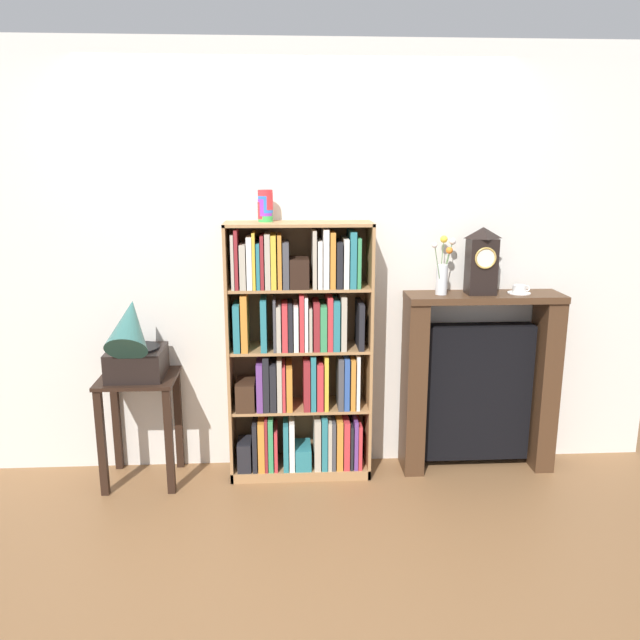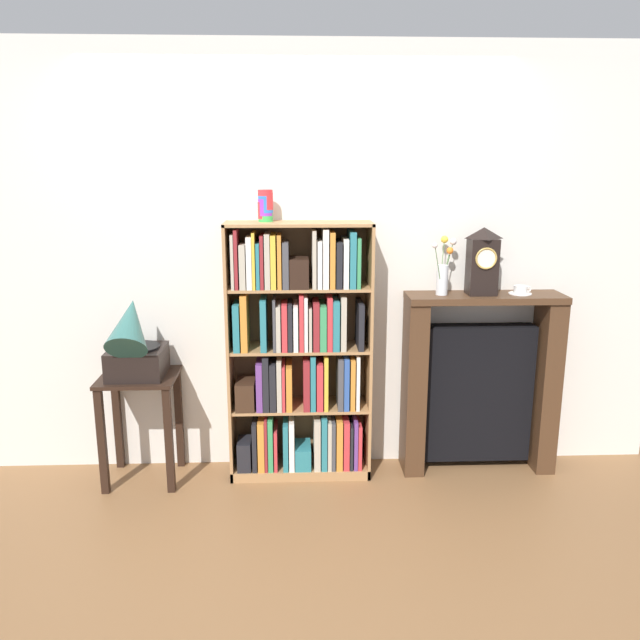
% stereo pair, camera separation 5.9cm
% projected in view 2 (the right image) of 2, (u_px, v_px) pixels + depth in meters
% --- Properties ---
extents(ground_plane, '(7.40, 6.40, 0.02)m').
position_uv_depth(ground_plane, '(301.00, 479.00, 3.98)').
color(ground_plane, brown).
extents(wall_back, '(4.40, 0.08, 2.60)m').
position_uv_depth(wall_back, '(312.00, 264.00, 3.94)').
color(wall_back, silver).
rests_on(wall_back, ground).
extents(bookshelf, '(0.86, 0.30, 1.57)m').
position_uv_depth(bookshelf, '(300.00, 359.00, 3.88)').
color(bookshelf, '#A87A4C').
rests_on(bookshelf, ground).
extents(cup_stack, '(0.09, 0.09, 0.18)m').
position_uv_depth(cup_stack, '(265.00, 206.00, 3.70)').
color(cup_stack, green).
rests_on(cup_stack, bookshelf).
extents(side_table_left, '(0.45, 0.40, 0.67)m').
position_uv_depth(side_table_left, '(141.00, 407.00, 3.86)').
color(side_table_left, black).
rests_on(side_table_left, ground).
extents(gramophone, '(0.32, 0.47, 0.54)m').
position_uv_depth(gramophone, '(134.00, 343.00, 3.70)').
color(gramophone, black).
rests_on(gramophone, side_table_left).
extents(fireplace_mantel, '(0.95, 0.28, 1.14)m').
position_uv_depth(fireplace_mantel, '(479.00, 384.00, 4.00)').
color(fireplace_mantel, '#472D1C').
rests_on(fireplace_mantel, ground).
extents(mantel_clock, '(0.17, 0.15, 0.40)m').
position_uv_depth(mantel_clock, '(482.00, 261.00, 3.80)').
color(mantel_clock, black).
rests_on(mantel_clock, fireplace_mantel).
extents(flower_vase, '(0.17, 0.18, 0.35)m').
position_uv_depth(flower_vase, '(443.00, 272.00, 3.81)').
color(flower_vase, silver).
rests_on(flower_vase, fireplace_mantel).
extents(teacup_with_saucer, '(0.14, 0.14, 0.05)m').
position_uv_depth(teacup_with_saucer, '(520.00, 291.00, 3.85)').
color(teacup_with_saucer, white).
rests_on(teacup_with_saucer, fireplace_mantel).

